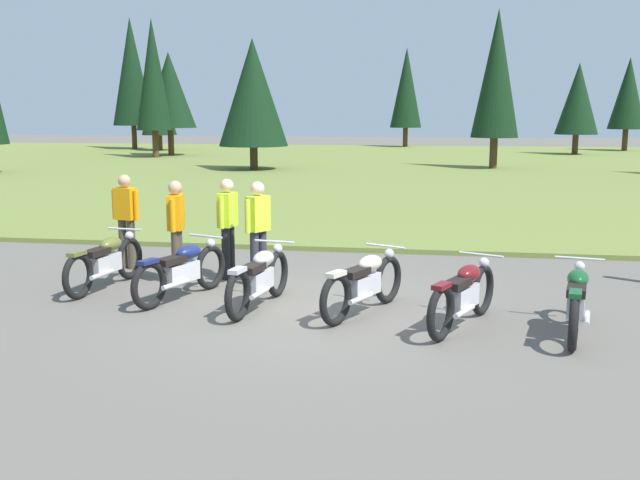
{
  "coord_description": "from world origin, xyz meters",
  "views": [
    {
      "loc": [
        1.69,
        -9.89,
        2.77
      ],
      "look_at": [
        0.0,
        0.6,
        0.9
      ],
      "focal_mm": 41.36,
      "sensor_mm": 36.0,
      "label": 1
    }
  ],
  "objects_px": {
    "rider_near_row_end": "(228,222)",
    "motorcycle_maroon": "(464,294)",
    "motorcycle_olive": "(106,261)",
    "motorcycle_silver": "(259,278)",
    "rider_checking_bike": "(126,216)",
    "rider_in_hivis_vest": "(258,227)",
    "rider_with_back_turned": "(176,225)",
    "motorcycle_cream": "(364,283)",
    "motorcycle_british_green": "(576,300)",
    "motorcycle_navy": "(182,270)"
  },
  "relations": [
    {
      "from": "motorcycle_olive",
      "to": "motorcycle_navy",
      "type": "height_order",
      "value": "same"
    },
    {
      "from": "rider_in_hivis_vest",
      "to": "rider_checking_bike",
      "type": "bearing_deg",
      "value": 161.8
    },
    {
      "from": "motorcycle_maroon",
      "to": "rider_in_hivis_vest",
      "type": "distance_m",
      "value": 3.73
    },
    {
      "from": "rider_near_row_end",
      "to": "motorcycle_silver",
      "type": "bearing_deg",
      "value": -61.1
    },
    {
      "from": "motorcycle_british_green",
      "to": "rider_near_row_end",
      "type": "bearing_deg",
      "value": 155.71
    },
    {
      "from": "rider_near_row_end",
      "to": "motorcycle_maroon",
      "type": "bearing_deg",
      "value": -30.57
    },
    {
      "from": "motorcycle_silver",
      "to": "motorcycle_cream",
      "type": "relative_size",
      "value": 1.07
    },
    {
      "from": "motorcycle_maroon",
      "to": "rider_with_back_turned",
      "type": "relative_size",
      "value": 1.18
    },
    {
      "from": "motorcycle_navy",
      "to": "rider_with_back_turned",
      "type": "distance_m",
      "value": 1.17
    },
    {
      "from": "motorcycle_olive",
      "to": "motorcycle_british_green",
      "type": "xyz_separation_m",
      "value": [
        6.88,
        -1.35,
        0.0
      ]
    },
    {
      "from": "motorcycle_olive",
      "to": "motorcycle_cream",
      "type": "height_order",
      "value": "same"
    },
    {
      "from": "motorcycle_maroon",
      "to": "motorcycle_olive",
      "type": "bearing_deg",
      "value": 167.12
    },
    {
      "from": "motorcycle_olive",
      "to": "rider_in_hivis_vest",
      "type": "xyz_separation_m",
      "value": [
        2.32,
        0.62,
        0.51
      ]
    },
    {
      "from": "motorcycle_maroon",
      "to": "motorcycle_british_green",
      "type": "relative_size",
      "value": 0.95
    },
    {
      "from": "motorcycle_cream",
      "to": "rider_near_row_end",
      "type": "distance_m",
      "value": 3.08
    },
    {
      "from": "motorcycle_navy",
      "to": "rider_near_row_end",
      "type": "height_order",
      "value": "rider_near_row_end"
    },
    {
      "from": "rider_with_back_turned",
      "to": "rider_in_hivis_vest",
      "type": "bearing_deg",
      "value": 3.53
    },
    {
      "from": "motorcycle_maroon",
      "to": "rider_checking_bike",
      "type": "height_order",
      "value": "rider_checking_bike"
    },
    {
      "from": "motorcycle_olive",
      "to": "rider_checking_bike",
      "type": "height_order",
      "value": "rider_checking_bike"
    },
    {
      "from": "motorcycle_british_green",
      "to": "rider_in_hivis_vest",
      "type": "height_order",
      "value": "rider_in_hivis_vest"
    },
    {
      "from": "motorcycle_olive",
      "to": "rider_near_row_end",
      "type": "relative_size",
      "value": 1.25
    },
    {
      "from": "motorcycle_navy",
      "to": "motorcycle_maroon",
      "type": "bearing_deg",
      "value": -11.41
    },
    {
      "from": "motorcycle_british_green",
      "to": "rider_with_back_turned",
      "type": "height_order",
      "value": "rider_with_back_turned"
    },
    {
      "from": "rider_checking_bike",
      "to": "rider_near_row_end",
      "type": "relative_size",
      "value": 1.0
    },
    {
      "from": "motorcycle_olive",
      "to": "motorcycle_british_green",
      "type": "distance_m",
      "value": 7.01
    },
    {
      "from": "motorcycle_olive",
      "to": "motorcycle_british_green",
      "type": "relative_size",
      "value": 1.01
    },
    {
      "from": "rider_in_hivis_vest",
      "to": "rider_near_row_end",
      "type": "relative_size",
      "value": 1.0
    },
    {
      "from": "motorcycle_navy",
      "to": "motorcycle_silver",
      "type": "height_order",
      "value": "same"
    },
    {
      "from": "motorcycle_silver",
      "to": "motorcycle_maroon",
      "type": "xyz_separation_m",
      "value": [
        2.83,
        -0.51,
        0.0
      ]
    },
    {
      "from": "motorcycle_silver",
      "to": "motorcycle_british_green",
      "type": "xyz_separation_m",
      "value": [
        4.21,
        -0.6,
        0.0
      ]
    },
    {
      "from": "motorcycle_silver",
      "to": "rider_checking_bike",
      "type": "height_order",
      "value": "rider_checking_bike"
    },
    {
      "from": "motorcycle_maroon",
      "to": "rider_in_hivis_vest",
      "type": "xyz_separation_m",
      "value": [
        -3.18,
        1.87,
        0.51
      ]
    },
    {
      "from": "motorcycle_navy",
      "to": "rider_checking_bike",
      "type": "distance_m",
      "value": 2.6
    },
    {
      "from": "motorcycle_navy",
      "to": "rider_with_back_turned",
      "type": "relative_size",
      "value": 1.2
    },
    {
      "from": "rider_checking_bike",
      "to": "rider_near_row_end",
      "type": "height_order",
      "value": "same"
    },
    {
      "from": "motorcycle_maroon",
      "to": "motorcycle_british_green",
      "type": "height_order",
      "value": "same"
    },
    {
      "from": "motorcycle_cream",
      "to": "rider_checking_bike",
      "type": "xyz_separation_m",
      "value": [
        -4.45,
        2.29,
        0.51
      ]
    },
    {
      "from": "motorcycle_cream",
      "to": "motorcycle_maroon",
      "type": "relative_size",
      "value": 0.99
    },
    {
      "from": "rider_checking_bike",
      "to": "motorcycle_olive",
      "type": "bearing_deg",
      "value": -79.05
    },
    {
      "from": "motorcycle_british_green",
      "to": "rider_with_back_turned",
      "type": "relative_size",
      "value": 1.24
    },
    {
      "from": "rider_with_back_turned",
      "to": "motorcycle_british_green",
      "type": "bearing_deg",
      "value": -17.76
    },
    {
      "from": "motorcycle_maroon",
      "to": "rider_with_back_turned",
      "type": "bearing_deg",
      "value": 158.34
    },
    {
      "from": "motorcycle_cream",
      "to": "rider_in_hivis_vest",
      "type": "distance_m",
      "value": 2.39
    },
    {
      "from": "motorcycle_olive",
      "to": "motorcycle_silver",
      "type": "distance_m",
      "value": 2.77
    },
    {
      "from": "motorcycle_british_green",
      "to": "motorcycle_cream",
      "type": "bearing_deg",
      "value": 168.8
    },
    {
      "from": "motorcycle_british_green",
      "to": "rider_near_row_end",
      "type": "distance_m",
      "value": 5.69
    },
    {
      "from": "motorcycle_silver",
      "to": "motorcycle_british_green",
      "type": "height_order",
      "value": "same"
    },
    {
      "from": "rider_in_hivis_vest",
      "to": "rider_near_row_end",
      "type": "distance_m",
      "value": 0.7
    },
    {
      "from": "motorcycle_silver",
      "to": "motorcycle_maroon",
      "type": "height_order",
      "value": "same"
    },
    {
      "from": "rider_checking_bike",
      "to": "rider_near_row_end",
      "type": "bearing_deg",
      "value": -13.9
    }
  ]
}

